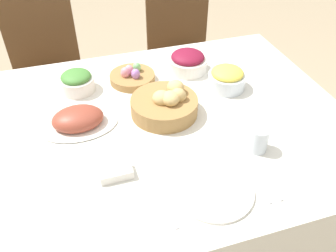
% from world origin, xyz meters
% --- Properties ---
extents(ground_plane, '(12.00, 12.00, 0.00)m').
position_xyz_m(ground_plane, '(0.00, 0.00, 0.00)').
color(ground_plane, tan).
extents(dining_table, '(1.54, 1.18, 0.76)m').
position_xyz_m(dining_table, '(0.00, 0.00, 0.38)').
color(dining_table, silver).
rests_on(dining_table, ground).
extents(chair_far_right, '(0.43, 0.43, 0.96)m').
position_xyz_m(chair_far_right, '(0.44, 0.95, 0.51)').
color(chair_far_right, brown).
rests_on(chair_far_right, ground).
extents(chair_far_left, '(0.45, 0.45, 0.96)m').
position_xyz_m(chair_far_left, '(-0.44, 0.95, 0.51)').
color(chair_far_left, brown).
rests_on(chair_far_left, ground).
extents(bread_basket, '(0.27, 0.27, 0.12)m').
position_xyz_m(bread_basket, '(0.05, 0.04, 0.81)').
color(bread_basket, '#9E7542').
rests_on(bread_basket, dining_table).
extents(egg_basket, '(0.21, 0.21, 0.08)m').
position_xyz_m(egg_basket, '(-0.03, 0.32, 0.79)').
color(egg_basket, '#9E7542').
rests_on(egg_basket, dining_table).
extents(ham_platter, '(0.30, 0.21, 0.08)m').
position_xyz_m(ham_platter, '(-0.30, 0.07, 0.79)').
color(ham_platter, silver).
rests_on(ham_platter, dining_table).
extents(pineapple_bowl, '(0.17, 0.17, 0.10)m').
position_xyz_m(pineapple_bowl, '(0.36, 0.14, 0.81)').
color(pineapple_bowl, silver).
rests_on(pineapple_bowl, dining_table).
extents(green_salad_bowl, '(0.15, 0.15, 0.09)m').
position_xyz_m(green_salad_bowl, '(-0.28, 0.31, 0.81)').
color(green_salad_bowl, silver).
rests_on(green_salad_bowl, dining_table).
extents(beet_salad_bowl, '(0.18, 0.18, 0.10)m').
position_xyz_m(beet_salad_bowl, '(0.24, 0.33, 0.81)').
color(beet_salad_bowl, silver).
rests_on(beet_salad_bowl, dining_table).
extents(dinner_plate, '(0.25, 0.25, 0.01)m').
position_xyz_m(dinner_plate, '(0.07, -0.40, 0.77)').
color(dinner_plate, silver).
rests_on(dinner_plate, dining_table).
extents(fork, '(0.02, 0.20, 0.00)m').
position_xyz_m(fork, '(-0.08, -0.40, 0.77)').
color(fork, '#B7B7BC').
rests_on(fork, dining_table).
extents(knife, '(0.02, 0.20, 0.00)m').
position_xyz_m(knife, '(0.23, -0.40, 0.77)').
color(knife, '#B7B7BC').
rests_on(knife, dining_table).
extents(spoon, '(0.02, 0.20, 0.00)m').
position_xyz_m(spoon, '(0.26, -0.40, 0.77)').
color(spoon, '#B7B7BC').
rests_on(spoon, dining_table).
extents(drinking_cup, '(0.07, 0.07, 0.10)m').
position_xyz_m(drinking_cup, '(0.30, -0.26, 0.81)').
color(drinking_cup, silver).
rests_on(drinking_cup, dining_table).
extents(butter_dish, '(0.11, 0.07, 0.03)m').
position_xyz_m(butter_dish, '(-0.21, -0.24, 0.78)').
color(butter_dish, silver).
rests_on(butter_dish, dining_table).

